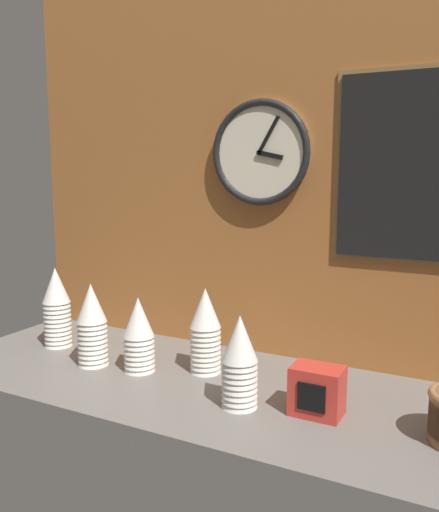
% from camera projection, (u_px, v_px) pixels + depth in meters
% --- Properties ---
extents(ground_plane, '(1.60, 0.56, 0.04)m').
position_uv_depth(ground_plane, '(234.00, 394.00, 1.30)').
color(ground_plane, slate).
extents(wall_tiled_back, '(1.60, 0.03, 1.05)m').
position_uv_depth(wall_tiled_back, '(279.00, 164.00, 1.44)').
color(wall_tiled_back, '#A3602D').
rests_on(wall_tiled_back, ground_plane).
extents(cup_stack_center_left, '(0.08, 0.08, 0.19)m').
position_uv_depth(cup_stack_center_left, '(139.00, 334.00, 1.37)').
color(cup_stack_center_left, white).
rests_on(cup_stack_center_left, ground_plane).
extents(cup_stack_center, '(0.08, 0.08, 0.22)m').
position_uv_depth(cup_stack_center, '(205.00, 330.00, 1.37)').
color(cup_stack_center, white).
rests_on(cup_stack_center, ground_plane).
extents(cup_stack_center_right, '(0.08, 0.08, 0.21)m').
position_uv_depth(cup_stack_center_right, '(240.00, 361.00, 1.17)').
color(cup_stack_center_right, white).
rests_on(cup_stack_center_right, ground_plane).
extents(cup_stack_left, '(0.08, 0.08, 0.22)m').
position_uv_depth(cup_stack_left, '(92.00, 325.00, 1.42)').
color(cup_stack_left, white).
rests_on(cup_stack_left, ground_plane).
extents(cup_stack_far_left, '(0.08, 0.08, 0.23)m').
position_uv_depth(cup_stack_far_left, '(57.00, 307.00, 1.57)').
color(cup_stack_far_left, white).
rests_on(cup_stack_far_left, ground_plane).
extents(wall_clock, '(0.28, 0.03, 0.28)m').
position_uv_depth(wall_clock, '(260.00, 153.00, 1.43)').
color(wall_clock, beige).
extents(menu_board, '(0.48, 0.01, 0.46)m').
position_uv_depth(menu_board, '(437.00, 167.00, 1.24)').
color(menu_board, olive).
extents(napkin_dispenser, '(0.11, 0.08, 0.10)m').
position_uv_depth(napkin_dispenser, '(317.00, 391.00, 1.14)').
color(napkin_dispenser, red).
rests_on(napkin_dispenser, ground_plane).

